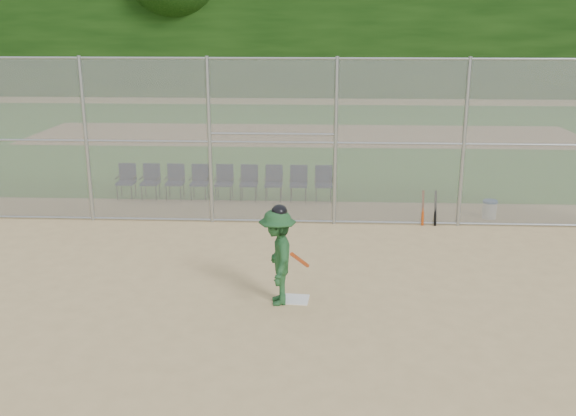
{
  "coord_description": "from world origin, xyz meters",
  "views": [
    {
      "loc": [
        0.63,
        -10.02,
        4.7
      ],
      "look_at": [
        0.0,
        2.5,
        1.1
      ],
      "focal_mm": 40.0,
      "sensor_mm": 36.0,
      "label": 1
    }
  ],
  "objects_px": {
    "batter_at_plate": "(278,256)",
    "chair_0": "(126,182)",
    "home_plate": "(296,299)",
    "water_cooler": "(490,209)"
  },
  "relations": [
    {
      "from": "home_plate",
      "to": "water_cooler",
      "type": "relative_size",
      "value": 0.94
    },
    {
      "from": "chair_0",
      "to": "water_cooler",
      "type": "bearing_deg",
      "value": -8.34
    },
    {
      "from": "home_plate",
      "to": "chair_0",
      "type": "distance_m",
      "value": 8.33
    },
    {
      "from": "batter_at_plate",
      "to": "water_cooler",
      "type": "height_order",
      "value": "batter_at_plate"
    },
    {
      "from": "batter_at_plate",
      "to": "water_cooler",
      "type": "relative_size",
      "value": 3.86
    },
    {
      "from": "water_cooler",
      "to": "chair_0",
      "type": "distance_m",
      "value": 9.77
    },
    {
      "from": "batter_at_plate",
      "to": "water_cooler",
      "type": "distance_m",
      "value": 7.33
    },
    {
      "from": "home_plate",
      "to": "chair_0",
      "type": "bearing_deg",
      "value": 127.04
    },
    {
      "from": "water_cooler",
      "to": "chair_0",
      "type": "relative_size",
      "value": 0.48
    },
    {
      "from": "batter_at_plate",
      "to": "chair_0",
      "type": "bearing_deg",
      "value": 124.73
    }
  ]
}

